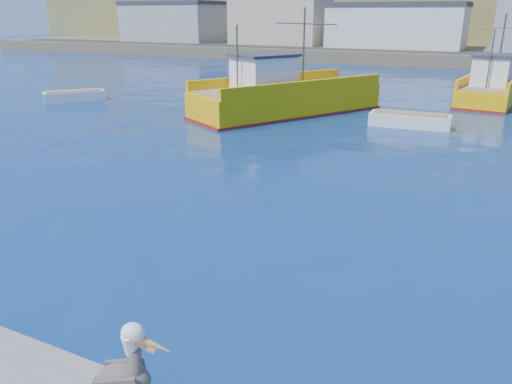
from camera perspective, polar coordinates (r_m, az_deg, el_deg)
ground at (r=11.41m, az=-2.70°, el=-13.90°), size 260.00×260.00×0.00m
trawler_yellow_a at (r=33.31m, az=3.16°, el=10.81°), size 10.27×13.52×6.74m
trawler_yellow_b at (r=41.69m, az=25.35°, el=10.58°), size 4.88×10.49×6.37m
skiff_left at (r=41.10m, az=-20.03°, el=10.21°), size 4.00×4.36×0.96m
skiff_mid at (r=30.99m, az=17.14°, el=7.75°), size 4.67×1.90×1.00m
pelican at (r=8.30m, az=-14.65°, el=-19.42°), size 1.23×0.80×1.56m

